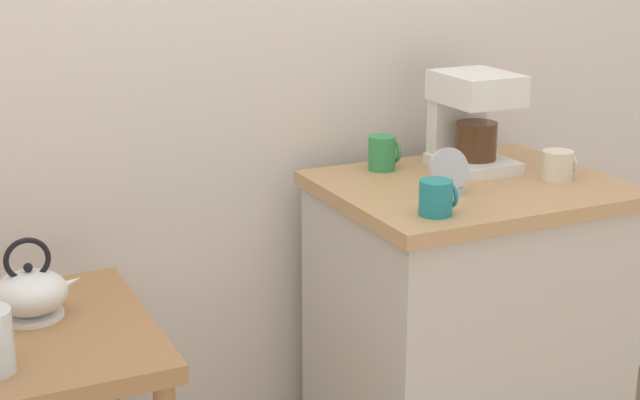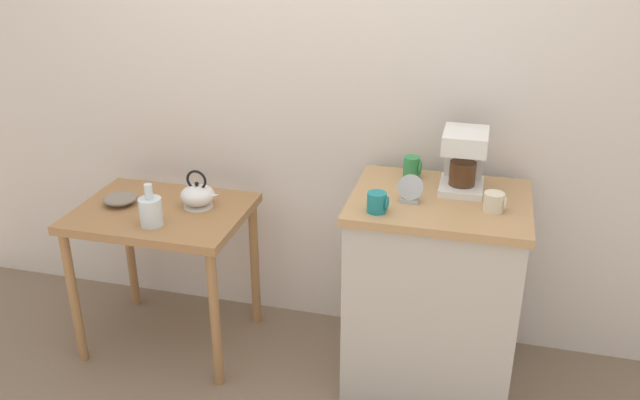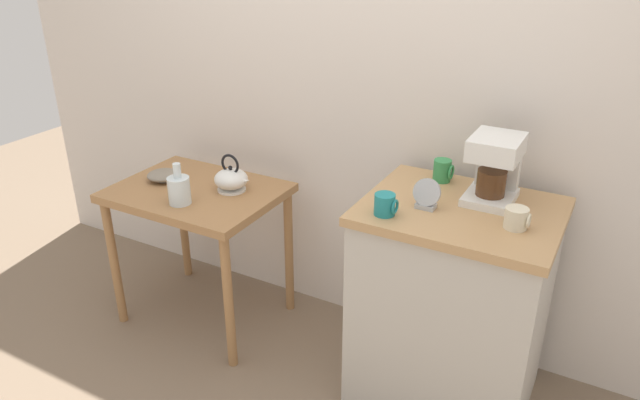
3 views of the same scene
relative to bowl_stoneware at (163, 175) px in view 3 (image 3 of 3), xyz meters
name	(u,v)px [view 3 (image 3 of 3)]	position (x,y,z in m)	size (l,w,h in m)	color
ground_plane	(322,350)	(0.87, 0.03, -0.75)	(8.00, 8.00, 0.00)	#7A6651
back_wall	(389,43)	(0.97, 0.45, 0.65)	(4.40, 0.10, 2.80)	silver
wooden_table	(198,208)	(0.21, 0.00, -0.13)	(0.78, 0.59, 0.72)	#9E7044
kitchen_counter	(451,306)	(1.47, 0.04, -0.30)	(0.73, 0.60, 0.90)	#BCB7AD
bowl_stoneware	(163,175)	(0.00, 0.00, 0.00)	(0.16, 0.16, 0.05)	gray
teakettle	(231,179)	(0.37, 0.07, 0.03)	(0.19, 0.16, 0.18)	white
glass_carafe_vase	(179,189)	(0.25, -0.16, 0.04)	(0.10, 0.10, 0.19)	silver
coffee_maker	(495,165)	(1.54, 0.17, 0.29)	(0.18, 0.22, 0.26)	white
mug_dark_teal	(385,205)	(1.24, -0.16, 0.19)	(0.08, 0.08, 0.08)	teal
mug_small_cream	(517,218)	(1.68, -0.03, 0.19)	(0.09, 0.08, 0.08)	beige
mug_tall_green	(443,171)	(1.32, 0.24, 0.20)	(0.08, 0.07, 0.09)	#338C4C
table_clock	(427,195)	(1.35, -0.03, 0.20)	(0.10, 0.05, 0.12)	#B2B5BA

